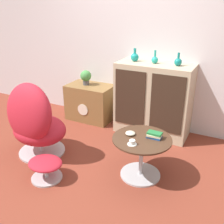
{
  "coord_description": "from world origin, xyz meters",
  "views": [
    {
      "loc": [
        1.46,
        -2.04,
        1.81
      ],
      "look_at": [
        0.13,
        0.58,
        0.55
      ],
      "focal_mm": 42.0,
      "sensor_mm": 36.0,
      "label": 1
    }
  ],
  "objects_px": {
    "vase_leftmost": "(135,57)",
    "teacup": "(132,143)",
    "vase_inner_right": "(178,62)",
    "potted_plant": "(86,77)",
    "ottoman": "(46,166)",
    "coffee_table": "(141,152)",
    "book_stack": "(154,135)",
    "bowl": "(130,133)",
    "egg_chair": "(34,122)",
    "sideboard": "(153,99)",
    "tv_console": "(91,102)",
    "vase_inner_left": "(155,59)"
  },
  "relations": [
    {
      "from": "vase_inner_right",
      "to": "ottoman",
      "type": "bearing_deg",
      "value": -121.15
    },
    {
      "from": "tv_console",
      "to": "egg_chair",
      "type": "xyz_separation_m",
      "value": [
        -0.03,
        -1.25,
        0.17
      ]
    },
    {
      "from": "coffee_table",
      "to": "teacup",
      "type": "relative_size",
      "value": 6.53
    },
    {
      "from": "vase_leftmost",
      "to": "bowl",
      "type": "distance_m",
      "value": 1.27
    },
    {
      "from": "vase_leftmost",
      "to": "vase_inner_left",
      "type": "relative_size",
      "value": 1.03
    },
    {
      "from": "vase_inner_right",
      "to": "potted_plant",
      "type": "height_order",
      "value": "vase_inner_right"
    },
    {
      "from": "sideboard",
      "to": "vase_inner_right",
      "type": "bearing_deg",
      "value": 0.75
    },
    {
      "from": "tv_console",
      "to": "vase_inner_right",
      "type": "relative_size",
      "value": 4.29
    },
    {
      "from": "egg_chair",
      "to": "vase_inner_right",
      "type": "bearing_deg",
      "value": 42.05
    },
    {
      "from": "vase_inner_right",
      "to": "teacup",
      "type": "height_order",
      "value": "vase_inner_right"
    },
    {
      "from": "teacup",
      "to": "book_stack",
      "type": "xyz_separation_m",
      "value": [
        0.15,
        0.23,
        0.01
      ]
    },
    {
      "from": "potted_plant",
      "to": "book_stack",
      "type": "relative_size",
      "value": 1.48
    },
    {
      "from": "egg_chair",
      "to": "bowl",
      "type": "relative_size",
      "value": 9.04
    },
    {
      "from": "tv_console",
      "to": "vase_inner_left",
      "type": "relative_size",
      "value": 4.16
    },
    {
      "from": "ottoman",
      "to": "vase_inner_left",
      "type": "height_order",
      "value": "vase_inner_left"
    },
    {
      "from": "vase_leftmost",
      "to": "teacup",
      "type": "relative_size",
      "value": 1.84
    },
    {
      "from": "coffee_table",
      "to": "vase_inner_left",
      "type": "distance_m",
      "value": 1.34
    },
    {
      "from": "vase_inner_right",
      "to": "book_stack",
      "type": "xyz_separation_m",
      "value": [
        0.05,
        -0.99,
        -0.58
      ]
    },
    {
      "from": "sideboard",
      "to": "teacup",
      "type": "bearing_deg",
      "value": -80.98
    },
    {
      "from": "vase_leftmost",
      "to": "teacup",
      "type": "bearing_deg",
      "value": -67.8
    },
    {
      "from": "vase_inner_left",
      "to": "potted_plant",
      "type": "distance_m",
      "value": 1.17
    },
    {
      "from": "book_stack",
      "to": "bowl",
      "type": "bearing_deg",
      "value": -168.8
    },
    {
      "from": "vase_inner_left",
      "to": "bowl",
      "type": "height_order",
      "value": "vase_inner_left"
    },
    {
      "from": "coffee_table",
      "to": "vase_leftmost",
      "type": "bearing_deg",
      "value": 117.19
    },
    {
      "from": "sideboard",
      "to": "bowl",
      "type": "distance_m",
      "value": 1.04
    },
    {
      "from": "egg_chair",
      "to": "ottoman",
      "type": "xyz_separation_m",
      "value": [
        0.42,
        -0.34,
        -0.29
      ]
    },
    {
      "from": "vase_inner_right",
      "to": "teacup",
      "type": "relative_size",
      "value": 1.74
    },
    {
      "from": "teacup",
      "to": "bowl",
      "type": "bearing_deg",
      "value": 118.22
    },
    {
      "from": "tv_console",
      "to": "vase_inner_right",
      "type": "distance_m",
      "value": 1.56
    },
    {
      "from": "vase_leftmost",
      "to": "vase_inner_left",
      "type": "distance_m",
      "value": 0.29
    },
    {
      "from": "ottoman",
      "to": "potted_plant",
      "type": "distance_m",
      "value": 1.74
    },
    {
      "from": "coffee_table",
      "to": "bowl",
      "type": "height_order",
      "value": "bowl"
    },
    {
      "from": "coffee_table",
      "to": "potted_plant",
      "type": "xyz_separation_m",
      "value": [
        -1.36,
        1.06,
        0.41
      ]
    },
    {
      "from": "vase_inner_right",
      "to": "book_stack",
      "type": "bearing_deg",
      "value": -86.94
    },
    {
      "from": "teacup",
      "to": "ottoman",
      "type": "bearing_deg",
      "value": -157.47
    },
    {
      "from": "sideboard",
      "to": "vase_leftmost",
      "type": "xyz_separation_m",
      "value": [
        -0.31,
        0.0,
        0.57
      ]
    },
    {
      "from": "coffee_table",
      "to": "vase_inner_left",
      "type": "height_order",
      "value": "vase_inner_left"
    },
    {
      "from": "vase_leftmost",
      "to": "book_stack",
      "type": "height_order",
      "value": "vase_leftmost"
    },
    {
      "from": "ottoman",
      "to": "potted_plant",
      "type": "bearing_deg",
      "value": 106.27
    },
    {
      "from": "ottoman",
      "to": "potted_plant",
      "type": "relative_size",
      "value": 1.65
    },
    {
      "from": "sideboard",
      "to": "vase_inner_left",
      "type": "xyz_separation_m",
      "value": [
        -0.02,
        0.0,
        0.56
      ]
    },
    {
      "from": "egg_chair",
      "to": "vase_leftmost",
      "type": "relative_size",
      "value": 5.45
    },
    {
      "from": "vase_leftmost",
      "to": "tv_console",
      "type": "bearing_deg",
      "value": 179.48
    },
    {
      "from": "sideboard",
      "to": "vase_inner_left",
      "type": "height_order",
      "value": "vase_inner_left"
    },
    {
      "from": "tv_console",
      "to": "vase_leftmost",
      "type": "xyz_separation_m",
      "value": [
        0.75,
        -0.01,
        0.8
      ]
    },
    {
      "from": "ottoman",
      "to": "bowl",
      "type": "distance_m",
      "value": 0.98
    },
    {
      "from": "book_stack",
      "to": "sideboard",
      "type": "bearing_deg",
      "value": 109.39
    },
    {
      "from": "vase_leftmost",
      "to": "book_stack",
      "type": "relative_size",
      "value": 1.14
    },
    {
      "from": "egg_chair",
      "to": "ottoman",
      "type": "height_order",
      "value": "egg_chair"
    },
    {
      "from": "sideboard",
      "to": "bowl",
      "type": "xyz_separation_m",
      "value": [
        0.09,
        -1.04,
        -0.03
      ]
    }
  ]
}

